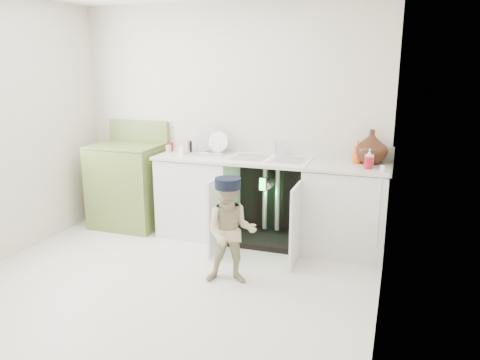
# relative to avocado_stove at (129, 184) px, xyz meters

# --- Properties ---
(ground) EXTENTS (3.50, 3.50, 0.00)m
(ground) POSITION_rel_avocado_stove_xyz_m (1.13, -1.18, -0.50)
(ground) COLOR beige
(ground) RESTS_ON ground
(room_shell) EXTENTS (6.00, 5.50, 1.26)m
(room_shell) POSITION_rel_avocado_stove_xyz_m (1.13, -1.18, 0.75)
(room_shell) COLOR beige
(room_shell) RESTS_ON ground
(counter_run) EXTENTS (2.44, 1.02, 1.23)m
(counter_run) POSITION_rel_avocado_stove_xyz_m (1.72, 0.03, -0.02)
(counter_run) COLOR white
(counter_run) RESTS_ON ground
(avocado_stove) EXTENTS (0.77, 0.65, 1.20)m
(avocado_stove) POSITION_rel_avocado_stove_xyz_m (0.00, 0.00, 0.00)
(avocado_stove) COLOR olive
(avocado_stove) RESTS_ON ground
(repair_worker) EXTENTS (0.52, 0.93, 0.94)m
(repair_worker) POSITION_rel_avocado_stove_xyz_m (1.64, -1.02, -0.02)
(repair_worker) COLOR #CCB592
(repair_worker) RESTS_ON ground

